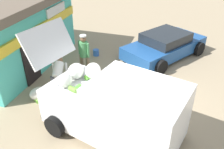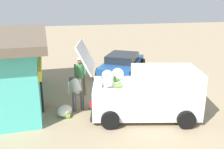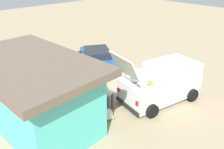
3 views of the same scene
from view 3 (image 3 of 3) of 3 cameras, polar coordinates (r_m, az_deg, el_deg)
ground_plane at (r=13.55m, az=6.25°, el=-2.99°), size 60.00×60.00×0.00m
storefront_bar at (r=10.33m, az=-18.50°, el=-4.01°), size 6.61×4.13×3.01m
delivery_van at (r=12.15m, az=11.92°, el=-1.86°), size 2.88×4.74×2.89m
parked_sedan at (r=16.06m, az=-3.63°, el=4.02°), size 4.50×3.63×1.19m
vendor_standing at (r=12.23m, az=-4.85°, el=-0.83°), size 0.42×0.55×1.77m
customer_bending at (r=11.16m, az=-1.24°, el=-4.76°), size 0.76×0.63×1.31m
unloaded_banana_pile at (r=10.82m, az=-1.07°, el=-9.62°), size 0.83×0.80×0.43m
paint_bucket at (r=13.80m, az=-10.57°, el=-2.03°), size 0.29×0.29×0.30m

